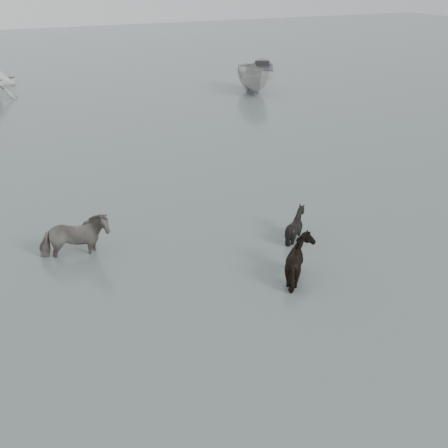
% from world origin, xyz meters
% --- Properties ---
extents(ground, '(140.00, 140.00, 0.00)m').
position_xyz_m(ground, '(0.00, 0.00, 0.00)').
color(ground, '#4B5955').
rests_on(ground, ground).
extents(pony_pinto, '(2.10, 1.23, 1.66)m').
position_xyz_m(pony_pinto, '(-3.76, 3.21, 0.83)').
color(pony_pinto, black).
rests_on(pony_pinto, ground).
extents(pony_dark, '(1.45, 1.61, 1.41)m').
position_xyz_m(pony_dark, '(1.32, -0.64, 0.70)').
color(pony_dark, black).
rests_on(pony_dark, ground).
extents(pony_black, '(1.19, 1.06, 1.27)m').
position_xyz_m(pony_black, '(2.50, 1.54, 0.64)').
color(pony_black, black).
rests_on(pony_black, ground).
extents(boat_small, '(2.98, 4.93, 1.79)m').
position_xyz_m(boat_small, '(11.72, 21.13, 0.89)').
color(boat_small, '#A3A49F').
rests_on(boat_small, ground).
extents(skiff_port, '(3.86, 5.16, 0.75)m').
position_xyz_m(skiff_port, '(16.03, 27.61, 0.38)').
color(skiff_port, '#AAADAA').
rests_on(skiff_port, ground).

